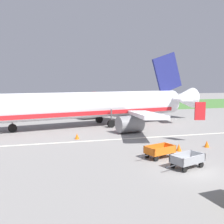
% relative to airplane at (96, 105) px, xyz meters
% --- Properties ---
extents(ground_plane, '(220.00, 220.00, 0.00)m').
position_rel_airplane_xyz_m(ground_plane, '(2.75, -20.73, -3.05)').
color(ground_plane, gray).
extents(grass_strip, '(220.00, 28.00, 0.06)m').
position_rel_airplane_xyz_m(grass_strip, '(2.75, 31.48, -3.02)').
color(grass_strip, '#477A38').
rests_on(grass_strip, ground).
extents(apron_stripe, '(120.00, 0.36, 0.01)m').
position_rel_airplane_xyz_m(apron_stripe, '(2.75, -9.52, -3.05)').
color(apron_stripe, silver).
rests_on(apron_stripe, ground).
extents(airplane, '(37.52, 30.30, 11.34)m').
position_rel_airplane_xyz_m(airplane, '(0.00, 0.00, 0.00)').
color(airplane, silver).
rests_on(airplane, ground).
extents(baggage_cart_nearest, '(3.60, 2.15, 1.07)m').
position_rel_airplane_xyz_m(baggage_cart_nearest, '(2.83, -20.38, -2.45)').
color(baggage_cart_nearest, gray).
rests_on(baggage_cart_nearest, ground).
extents(baggage_cart_second_in_row, '(3.61, 2.10, 1.07)m').
position_rel_airplane_xyz_m(baggage_cart_second_in_row, '(1.97, -17.42, -2.45)').
color(baggage_cart_second_in_row, orange).
rests_on(baggage_cart_second_in_row, ground).
extents(traffic_cone_near_plane, '(0.51, 0.51, 0.67)m').
position_rel_airplane_xyz_m(traffic_cone_near_plane, '(-3.88, -8.19, -2.72)').
color(traffic_cone_near_plane, orange).
rests_on(traffic_cone_near_plane, ground).
extents(traffic_cone_mid_apron, '(0.52, 0.52, 0.68)m').
position_rel_airplane_xyz_m(traffic_cone_mid_apron, '(4.70, -15.83, -2.71)').
color(traffic_cone_mid_apron, orange).
rests_on(traffic_cone_mid_apron, ground).
extents(traffic_cone_by_carts, '(0.50, 0.50, 0.66)m').
position_rel_airplane_xyz_m(traffic_cone_by_carts, '(8.10, -15.30, -2.72)').
color(traffic_cone_by_carts, orange).
rests_on(traffic_cone_by_carts, ground).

